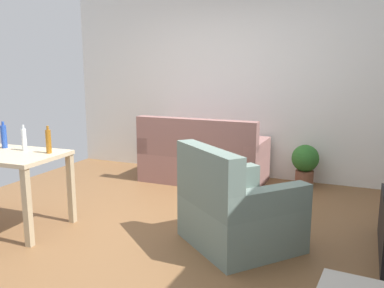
% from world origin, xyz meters
% --- Properties ---
extents(ground_plane, '(5.20, 4.40, 0.02)m').
position_xyz_m(ground_plane, '(0.00, 0.00, -0.01)').
color(ground_plane, brown).
extents(wall_rear, '(5.20, 0.10, 2.70)m').
position_xyz_m(wall_rear, '(0.00, 2.20, 1.35)').
color(wall_rear, white).
rests_on(wall_rear, ground_plane).
extents(couch, '(1.68, 0.84, 0.92)m').
position_xyz_m(couch, '(-0.20, 1.59, 0.31)').
color(couch, '#996B66').
rests_on(couch, ground_plane).
extents(desk, '(1.23, 0.75, 0.76)m').
position_xyz_m(desk, '(-1.43, -0.69, 0.65)').
color(desk, '#C6B28E').
rests_on(desk, ground_plane).
extents(potted_plant, '(0.36, 0.36, 0.57)m').
position_xyz_m(potted_plant, '(1.14, 1.90, 0.33)').
color(potted_plant, brown).
rests_on(potted_plant, ground_plane).
extents(armchair, '(1.23, 1.22, 0.92)m').
position_xyz_m(armchair, '(0.83, -0.22, 0.32)').
color(armchair, slate).
rests_on(armchair, ground_plane).
extents(bottle_blue, '(0.06, 0.06, 0.28)m').
position_xyz_m(bottle_blue, '(-1.58, -0.51, 0.88)').
color(bottle_blue, '#2347A3').
rests_on(bottle_blue, desk).
extents(bottle_clear, '(0.05, 0.05, 0.26)m').
position_xyz_m(bottle_clear, '(-1.29, -0.53, 0.88)').
color(bottle_clear, silver).
rests_on(bottle_clear, desk).
extents(bottle_amber, '(0.05, 0.05, 0.27)m').
position_xyz_m(bottle_amber, '(-0.97, -0.54, 0.88)').
color(bottle_amber, '#9E6019').
rests_on(bottle_amber, desk).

